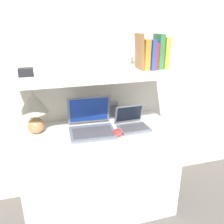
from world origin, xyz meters
TOP-DOWN VIEW (x-y plane):
  - wall_back at (0.00, 0.61)m, footprint 6.00×0.05m
  - desk at (0.00, 0.27)m, footprint 1.15×0.55m
  - back_riser at (0.00, 0.57)m, footprint 1.15×0.04m
  - shelf at (0.00, 0.34)m, footprint 1.15×0.49m
  - table_lamp at (-0.45, 0.37)m, footprint 0.20×0.20m
  - laptop_large at (-0.05, 0.29)m, footprint 0.34×0.33m
  - laptop_small at (0.26, 0.26)m, footprint 0.23×0.22m
  - computer_mouse at (0.12, 0.17)m, footprint 0.07×0.10m
  - router_box at (0.16, 0.49)m, footprint 0.10×0.05m
  - book_yellow at (0.52, 0.34)m, footprint 0.04×0.15m
  - book_green at (0.48, 0.34)m, footprint 0.04×0.13m
  - book_red at (0.44, 0.34)m, footprint 0.02×0.15m
  - book_blue at (0.41, 0.34)m, footprint 0.03×0.17m
  - book_orange at (0.37, 0.34)m, footprint 0.04×0.14m
  - book_brown at (0.33, 0.34)m, footprint 0.04×0.13m
  - shelf_gadget at (-0.47, 0.34)m, footprint 0.09×0.08m

SIDE VIEW (x-z plane):
  - desk at x=0.00m, z-range 0.00..0.72m
  - back_riser at x=0.00m, z-range 0.00..1.12m
  - computer_mouse at x=0.12m, z-range 0.72..0.76m
  - laptop_small at x=0.26m, z-range 0.67..0.83m
  - laptop_large at x=-0.05m, z-range 0.65..0.89m
  - router_box at x=0.16m, z-range 0.72..0.86m
  - table_lamp at x=-0.45m, z-range 0.76..1.08m
  - shelf at x=0.00m, z-range 1.12..1.15m
  - shelf_gadget at x=-0.47m, z-range 1.15..1.20m
  - wall_back at x=0.00m, z-range 0.00..2.40m
  - book_red at x=0.44m, z-range 1.15..1.34m
  - book_blue at x=0.41m, z-range 1.15..1.37m
  - book_orange at x=0.37m, z-range 1.15..1.37m
  - book_yellow at x=0.52m, z-range 1.15..1.38m
  - book_green at x=0.48m, z-range 1.15..1.40m
  - book_brown at x=0.33m, z-range 1.15..1.41m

